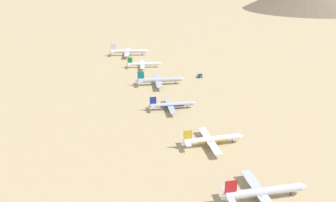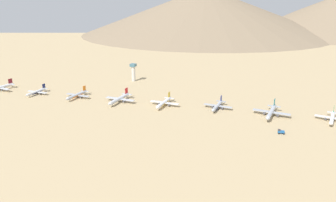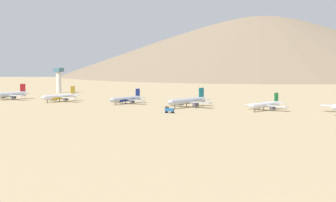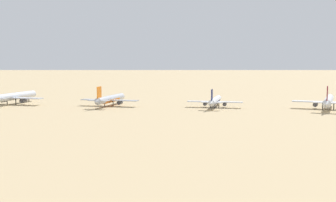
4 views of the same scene
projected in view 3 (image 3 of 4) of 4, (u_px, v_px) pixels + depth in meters
The scene contains 10 objects.
ground_plane at pixel (63, 102), 427.17m from camera, with size 2490.04×2490.04×0.00m, color tan.
parked_jet_3 at pixel (8, 95), 447.51m from camera, with size 41.71×33.90×12.03m.
parked_jet_4 at pixel (60, 97), 426.68m from camera, with size 38.61×31.35×11.14m.
parked_jet_5 at pixel (126, 99), 407.27m from camera, with size 35.83×29.16×10.33m.
parked_jet_6 at pixel (188, 101), 378.38m from camera, with size 43.00×35.08×12.41m.
parked_jet_7 at pixel (265, 105), 355.21m from camera, with size 36.25×29.67×10.50m.
service_truck at pixel (169, 110), 339.17m from camera, with size 3.48×5.52×3.90m.
control_tower at pixel (59, 79), 534.21m from camera, with size 7.20×7.20×23.58m.
desert_hill_1 at pixel (297, 50), 1139.68m from camera, with size 631.90×631.90×98.02m, color #7A6854.
desert_hill_2 at pixel (258, 40), 1083.29m from camera, with size 753.02×753.02×136.14m, color #847056.
Camera 3 is at (327.39, 283.53, 32.50)m, focal length 61.00 mm.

